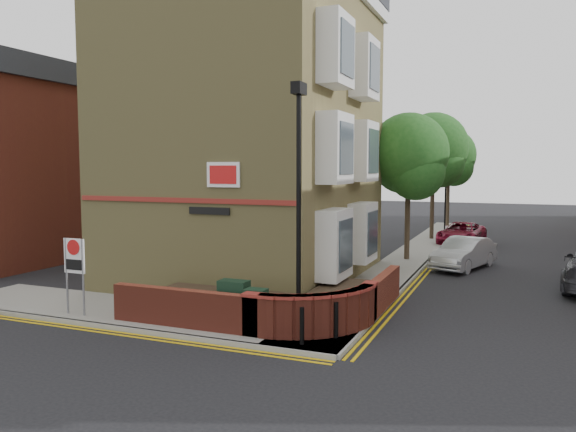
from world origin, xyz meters
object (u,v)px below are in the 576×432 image
Objects in this scene: lamppost at (299,207)px; silver_car_near at (464,253)px; utility_cabinet_large at (234,302)px; zone_sign at (74,262)px.

lamppost reaches higher than silver_car_near.
silver_car_near reaches higher than utility_cabinet_large.
zone_sign is at bearing -109.90° from silver_car_near.
zone_sign reaches higher than silver_car_near.
zone_sign reaches higher than utility_cabinet_large.
lamppost is at bearing -86.64° from silver_car_near.
lamppost is 5.25× the size of utility_cabinet_large.
lamppost is at bearing 6.07° from zone_sign.
lamppost is 12.45m from silver_car_near.
lamppost reaches higher than utility_cabinet_large.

